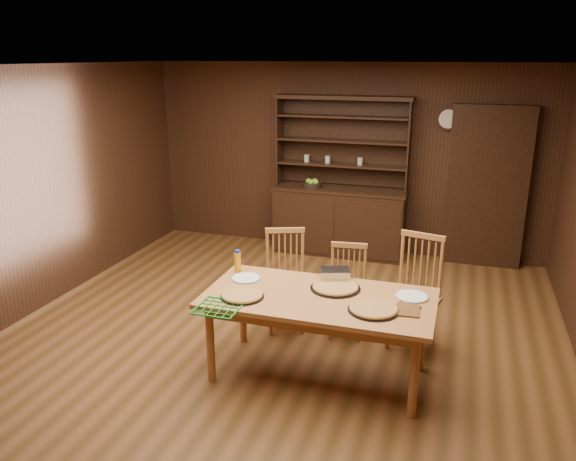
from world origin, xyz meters
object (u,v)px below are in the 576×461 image
(china_hutch, at_px, (339,212))
(chair_right, at_px, (416,287))
(chair_left, at_px, (286,276))
(dining_table, at_px, (319,305))
(juice_bottle, at_px, (238,262))
(chair_center, at_px, (347,287))

(china_hutch, relative_size, chair_right, 1.99)
(chair_left, xyz_separation_m, chair_right, (1.30, 0.01, 0.04))
(dining_table, xyz_separation_m, chair_right, (0.74, 0.84, -0.09))
(chair_left, xyz_separation_m, juice_bottle, (-0.30, -0.52, 0.31))
(chair_left, bearing_deg, chair_center, -17.41)
(chair_center, height_order, chair_right, chair_right)
(chair_center, bearing_deg, dining_table, -101.29)
(juice_bottle, bearing_deg, chair_left, 60.24)
(china_hutch, distance_m, chair_left, 2.35)
(dining_table, bearing_deg, chair_center, 85.58)
(china_hutch, bearing_deg, dining_table, -80.52)
(china_hutch, distance_m, chair_center, 2.38)
(china_hutch, distance_m, dining_table, 3.22)
(dining_table, relative_size, chair_right, 1.76)
(dining_table, height_order, chair_right, chair_right)
(chair_left, bearing_deg, juice_bottle, -140.73)
(chair_right, bearing_deg, juice_bottle, -147.73)
(dining_table, distance_m, chair_center, 0.89)
(chair_left, relative_size, juice_bottle, 4.75)
(chair_left, height_order, juice_bottle, chair_left)
(dining_table, distance_m, chair_right, 1.12)
(chair_center, height_order, juice_bottle, juice_bottle)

